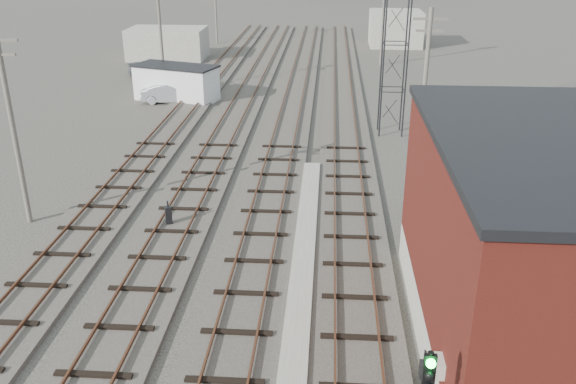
# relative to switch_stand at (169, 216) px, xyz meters

# --- Properties ---
(ground) EXTENTS (320.00, 320.00, 0.00)m
(ground) POSITION_rel_switch_stand_xyz_m (5.82, 40.13, -0.58)
(ground) COLOR #282621
(ground) RESTS_ON ground
(track_right) EXTENTS (3.20, 90.00, 0.39)m
(track_right) POSITION_rel_switch_stand_xyz_m (8.32, 19.13, -0.47)
(track_right) COLOR #332D28
(track_right) RESTS_ON ground
(track_mid_right) EXTENTS (3.20, 90.00, 0.39)m
(track_mid_right) POSITION_rel_switch_stand_xyz_m (4.32, 19.13, -0.47)
(track_mid_right) COLOR #332D28
(track_mid_right) RESTS_ON ground
(track_mid_left) EXTENTS (3.20, 90.00, 0.39)m
(track_mid_left) POSITION_rel_switch_stand_xyz_m (0.32, 19.13, -0.47)
(track_mid_left) COLOR #332D28
(track_mid_left) RESTS_ON ground
(track_left) EXTENTS (3.20, 90.00, 0.39)m
(track_left) POSITION_rel_switch_stand_xyz_m (-3.68, 19.13, -0.47)
(track_left) COLOR #332D28
(track_left) RESTS_ON ground
(platform_curb) EXTENTS (0.90, 28.00, 0.26)m
(platform_curb) POSITION_rel_switch_stand_xyz_m (6.32, -5.87, -0.45)
(platform_curb) COLOR gray
(platform_curb) RESTS_ON ground
(brick_building) EXTENTS (6.54, 12.20, 7.22)m
(brick_building) POSITION_rel_switch_stand_xyz_m (13.31, -7.87, 3.05)
(brick_building) COLOR gray
(brick_building) RESTS_ON ground
(lattice_tower) EXTENTS (1.60, 1.60, 15.00)m
(lattice_tower) POSITION_rel_switch_stand_xyz_m (11.32, 15.13, 6.92)
(lattice_tower) COLOR black
(lattice_tower) RESTS_ON ground
(utility_pole_left_a) EXTENTS (1.80, 0.24, 9.00)m
(utility_pole_left_a) POSITION_rel_switch_stand_xyz_m (-6.68, 0.13, 4.22)
(utility_pole_left_a) COLOR #595147
(utility_pole_left_a) RESTS_ON ground
(utility_pole_left_b) EXTENTS (1.80, 0.24, 9.00)m
(utility_pole_left_b) POSITION_rel_switch_stand_xyz_m (-6.68, 25.13, 4.22)
(utility_pole_left_b) COLOR #595147
(utility_pole_left_b) RESTS_ON ground
(utility_pole_left_c) EXTENTS (1.80, 0.24, 9.00)m
(utility_pole_left_c) POSITION_rel_switch_stand_xyz_m (-6.68, 50.13, 4.22)
(utility_pole_left_c) COLOR #595147
(utility_pole_left_c) RESTS_ON ground
(utility_pole_right_a) EXTENTS (1.80, 0.24, 9.00)m
(utility_pole_right_a) POSITION_rel_switch_stand_xyz_m (12.32, 8.13, 4.22)
(utility_pole_right_a) COLOR #595147
(utility_pole_right_a) RESTS_ON ground
(utility_pole_right_b) EXTENTS (1.80, 0.24, 9.00)m
(utility_pole_right_b) POSITION_rel_switch_stand_xyz_m (12.32, 38.13, 4.22)
(utility_pole_right_b) COLOR #595147
(utility_pole_right_b) RESTS_ON ground
(shed_left) EXTENTS (8.00, 5.00, 3.20)m
(shed_left) POSITION_rel_switch_stand_xyz_m (-10.18, 40.13, 1.02)
(shed_left) COLOR gray
(shed_left) RESTS_ON ground
(shed_right) EXTENTS (6.00, 6.00, 4.00)m
(shed_right) POSITION_rel_switch_stand_xyz_m (14.82, 50.13, 1.42)
(shed_right) COLOR gray
(shed_right) RESTS_ON ground
(switch_stand) EXTENTS (0.37, 0.37, 1.22)m
(switch_stand) POSITION_rel_switch_stand_xyz_m (0.00, 0.00, 0.00)
(switch_stand) COLOR black
(switch_stand) RESTS_ON ground
(site_trailer) EXTENTS (7.25, 4.86, 2.81)m
(site_trailer) POSITION_rel_switch_stand_xyz_m (-5.09, 22.89, 0.84)
(site_trailer) COLOR white
(site_trailer) RESTS_ON ground
(car_red) EXTENTS (3.99, 1.72, 1.34)m
(car_red) POSITION_rel_switch_stand_xyz_m (-5.97, 29.74, 0.09)
(car_red) COLOR maroon
(car_red) RESTS_ON ground
(car_silver) EXTENTS (4.72, 2.17, 1.50)m
(car_silver) POSITION_rel_switch_stand_xyz_m (-5.44, 22.06, 0.17)
(car_silver) COLOR #A2A4A9
(car_silver) RESTS_ON ground
(car_grey) EXTENTS (4.64, 3.51, 1.25)m
(car_grey) POSITION_rel_switch_stand_xyz_m (-9.53, 30.55, 0.05)
(car_grey) COLOR slate
(car_grey) RESTS_ON ground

